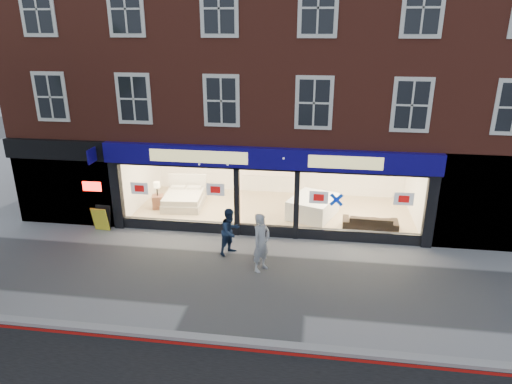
% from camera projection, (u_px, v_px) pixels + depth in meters
% --- Properties ---
extents(ground, '(120.00, 120.00, 0.00)m').
position_uv_depth(ground, '(254.00, 280.00, 13.54)').
color(ground, gray).
rests_on(ground, ground).
extents(kerb_line, '(60.00, 0.10, 0.01)m').
position_uv_depth(kerb_line, '(234.00, 349.00, 10.66)').
color(kerb_line, '#8C0A07').
rests_on(kerb_line, ground).
extents(kerb_stone, '(60.00, 0.25, 0.12)m').
position_uv_depth(kerb_stone, '(236.00, 341.00, 10.83)').
color(kerb_stone, gray).
rests_on(kerb_stone, ground).
extents(showroom_floor, '(11.00, 4.50, 0.10)m').
position_uv_depth(showroom_floor, '(273.00, 211.00, 18.40)').
color(showroom_floor, tan).
rests_on(showroom_floor, ground).
extents(building, '(19.00, 8.26, 10.30)m').
position_uv_depth(building, '(279.00, 37.00, 17.69)').
color(building, maroon).
rests_on(building, ground).
extents(display_bed, '(1.73, 2.05, 1.08)m').
position_uv_depth(display_bed, '(184.00, 198.00, 18.81)').
color(display_bed, beige).
rests_on(display_bed, showroom_floor).
extents(bedside_table, '(0.56, 0.56, 0.55)m').
position_uv_depth(bedside_table, '(158.00, 202.00, 18.51)').
color(bedside_table, brown).
rests_on(bedside_table, showroom_floor).
extents(mattress_stack, '(2.09, 2.33, 0.76)m').
position_uv_depth(mattress_stack, '(313.00, 207.00, 17.74)').
color(mattress_stack, white).
rests_on(mattress_stack, showroom_floor).
extents(sofa, '(2.00, 0.84, 0.58)m').
position_uv_depth(sofa, '(370.00, 222.00, 16.54)').
color(sofa, black).
rests_on(sofa, showroom_floor).
extents(a_board, '(0.63, 0.43, 0.92)m').
position_uv_depth(a_board, '(102.00, 218.00, 16.70)').
color(a_board, yellow).
rests_on(a_board, ground).
extents(pedestrian_grey, '(0.74, 0.81, 1.85)m').
position_uv_depth(pedestrian_grey, '(261.00, 242.00, 13.82)').
color(pedestrian_grey, '#A4A6AB').
rests_on(pedestrian_grey, ground).
extents(pedestrian_blue, '(0.93, 0.97, 1.58)m').
position_uv_depth(pedestrian_blue, '(230.00, 231.00, 14.88)').
color(pedestrian_blue, '#182844').
rests_on(pedestrian_blue, ground).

